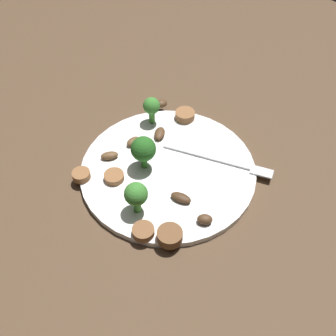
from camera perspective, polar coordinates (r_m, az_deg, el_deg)
name	(u,v)px	position (r m, az deg, el deg)	size (l,w,h in m)	color
ground_plane	(168,172)	(0.65, 0.00, -0.62)	(1.40, 1.40, 0.00)	#4C3826
plate	(168,170)	(0.65, 0.00, -0.31)	(0.28, 0.28, 0.01)	white
fork	(225,162)	(0.66, 7.94, 0.82)	(0.17, 0.08, 0.00)	silver
broccoli_floret_0	(136,195)	(0.57, -4.45, -3.74)	(0.03, 0.03, 0.05)	#408630
broccoli_floret_1	(143,149)	(0.62, -3.43, 2.59)	(0.04, 0.04, 0.06)	#296420
broccoli_floret_2	(152,107)	(0.70, -2.30, 8.48)	(0.03, 0.03, 0.05)	#408630
sausage_slice_0	(81,175)	(0.64, -11.94, -0.95)	(0.03, 0.03, 0.01)	brown
sausage_slice_1	(143,231)	(0.57, -3.45, -8.75)	(0.03, 0.03, 0.01)	brown
sausage_slice_2	(185,115)	(0.72, 2.37, 7.35)	(0.03, 0.03, 0.01)	brown
sausage_slice_3	(170,236)	(0.56, 0.25, -9.38)	(0.04, 0.04, 0.02)	brown
sausage_slice_4	(114,177)	(0.63, -7.49, -1.20)	(0.03, 0.03, 0.01)	brown
mushroom_0	(109,155)	(0.66, -8.12, 1.73)	(0.03, 0.01, 0.01)	brown
mushroom_1	(135,140)	(0.68, -4.62, 3.86)	(0.03, 0.01, 0.01)	brown
mushroom_2	(181,198)	(0.60, 1.81, -4.14)	(0.03, 0.02, 0.01)	#422B19
mushroom_3	(160,133)	(0.69, -1.18, 4.81)	(0.03, 0.02, 0.01)	#4C331E
mushroom_4	(161,104)	(0.75, -0.98, 8.92)	(0.02, 0.02, 0.01)	#4C331E
mushroom_5	(205,219)	(0.58, 5.12, -7.11)	(0.02, 0.02, 0.01)	#4C331E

